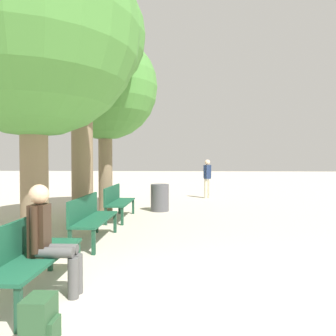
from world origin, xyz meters
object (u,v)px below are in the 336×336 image
object	(u,v)px
tree_row_0	(33,31)
pedestrian_near	(207,176)
tree_row_2	(105,88)
tree_row_1	(81,38)
bench_row_0	(30,251)
person_seated	(49,236)
bench_row_2	(117,199)
backpack	(40,323)
bench_row_1	(90,215)
trash_bin	(160,198)

from	to	relation	value
tree_row_0	pedestrian_near	world-z (taller)	tree_row_0
tree_row_0	tree_row_2	bearing A→B (deg)	90.00
tree_row_1	bench_row_0	bearing A→B (deg)	-81.17
person_seated	bench_row_2	bearing A→B (deg)	92.77
backpack	tree_row_0	bearing A→B (deg)	116.00
person_seated	tree_row_1	bearing A→B (deg)	102.26
backpack	bench_row_1	bearing A→B (deg)	99.67
bench_row_2	trash_bin	world-z (taller)	bench_row_2
tree_row_1	pedestrian_near	bearing A→B (deg)	60.53
bench_row_2	trash_bin	xyz separation A→B (m)	(1.02, 1.37, -0.11)
bench_row_1	trash_bin	bearing A→B (deg)	74.93
bench_row_0	trash_bin	world-z (taller)	bench_row_0
bench_row_2	backpack	world-z (taller)	bench_row_2
bench_row_2	tree_row_1	distance (m)	4.03
tree_row_0	pedestrian_near	distance (m)	9.25
tree_row_1	backpack	xyz separation A→B (m)	(1.18, -4.84, -4.15)
bench_row_1	tree_row_0	bearing A→B (deg)	-119.40
tree_row_1	pedestrian_near	distance (m)	7.51
tree_row_2	pedestrian_near	bearing A→B (deg)	47.75
tree_row_0	person_seated	bearing A→B (deg)	-59.16
tree_row_2	tree_row_0	bearing A→B (deg)	-90.00
backpack	tree_row_2	bearing A→B (deg)	99.54
tree_row_0	backpack	distance (m)	4.33
tree_row_0	trash_bin	bearing A→B (deg)	71.59
backpack	pedestrian_near	world-z (taller)	pedestrian_near
trash_bin	bench_row_0	bearing A→B (deg)	-99.32
bench_row_1	backpack	world-z (taller)	bench_row_1
trash_bin	tree_row_1	bearing A→B (deg)	-123.56
tree_row_2	backpack	bearing A→B (deg)	-80.46
tree_row_2	backpack	size ratio (longest dim) A/B	12.28
tree_row_2	pedestrian_near	xyz separation A→B (m)	(3.28, 3.61, -2.79)
tree_row_2	person_seated	world-z (taller)	tree_row_2
pedestrian_near	trash_bin	world-z (taller)	pedestrian_near
tree_row_0	tree_row_1	distance (m)	2.53
bench_row_2	trash_bin	size ratio (longest dim) A/B	2.11
bench_row_0	tree_row_1	xyz separation A→B (m)	(-0.59, 3.80, 3.84)
bench_row_0	bench_row_2	distance (m)	4.86
bench_row_0	trash_bin	bearing A→B (deg)	80.68
bench_row_1	person_seated	bearing A→B (deg)	-84.47
person_seated	backpack	distance (m)	1.20
tree_row_1	trash_bin	bearing A→B (deg)	56.44
bench_row_0	trash_bin	xyz separation A→B (m)	(1.02, 6.23, -0.11)
bench_row_0	bench_row_2	world-z (taller)	same
bench_row_1	tree_row_0	xyz separation A→B (m)	(-0.59, -1.05, 3.08)
tree_row_1	person_seated	bearing A→B (deg)	-77.74
bench_row_0	tree_row_1	distance (m)	5.44
person_seated	backpack	size ratio (longest dim) A/B	3.00
pedestrian_near	backpack	bearing A→B (deg)	-101.15
tree_row_1	backpack	distance (m)	6.48
bench_row_1	tree_row_1	distance (m)	4.12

